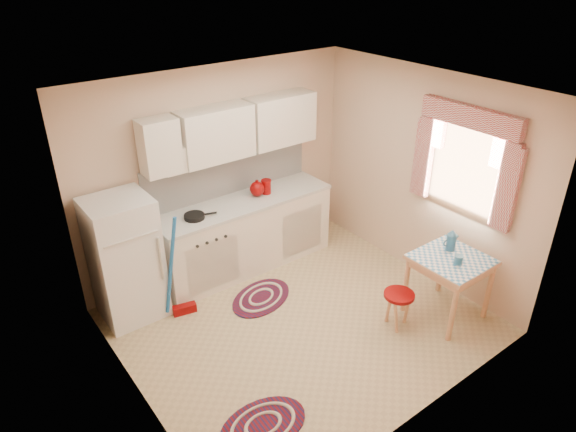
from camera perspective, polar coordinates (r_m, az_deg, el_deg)
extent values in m
plane|color=tan|center=(5.73, 1.41, -11.59)|extent=(3.60, 3.60, 0.00)
cube|color=silver|center=(4.57, 1.78, 13.39)|extent=(3.60, 3.20, 0.04)
cube|color=#D1AA8D|center=(6.23, -7.68, 5.06)|extent=(3.60, 0.04, 2.50)
cube|color=#D1AA8D|center=(4.10, 15.83, -9.00)|extent=(3.60, 0.04, 2.50)
cube|color=#D1AA8D|center=(4.30, -17.68, -7.43)|extent=(0.04, 3.20, 2.50)
cube|color=#D1AA8D|center=(6.21, 14.70, 4.28)|extent=(0.04, 3.20, 2.50)
cube|color=white|center=(6.30, -6.60, 4.83)|extent=(2.25, 0.03, 0.55)
cube|color=white|center=(5.98, -6.14, 9.47)|extent=(2.25, 0.33, 0.60)
cube|color=white|center=(5.79, 19.11, 5.13)|extent=(0.04, 0.85, 0.95)
cube|color=white|center=(5.71, -17.61, -4.61)|extent=(0.65, 0.60, 1.40)
cube|color=white|center=(6.42, -4.78, -2.12)|extent=(2.25, 0.60, 0.88)
cube|color=beige|center=(6.21, -4.94, 1.56)|extent=(2.27, 0.62, 0.04)
cylinder|color=black|center=(5.85, -10.37, -0.05)|extent=(0.29, 0.29, 0.05)
cylinder|color=#7C0404|center=(6.33, -2.43, 3.19)|extent=(0.12, 0.12, 0.16)
cube|color=tan|center=(5.88, 17.26, -7.50)|extent=(0.72, 0.72, 0.72)
cylinder|color=#7C0404|center=(5.66, 12.06, -10.14)|extent=(0.35, 0.35, 0.42)
cylinder|color=#2C6388|center=(5.59, 18.40, -4.66)|extent=(0.12, 0.12, 0.10)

